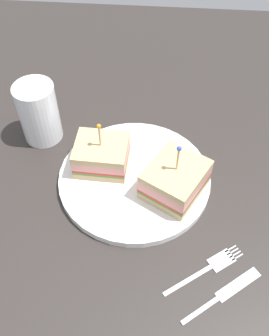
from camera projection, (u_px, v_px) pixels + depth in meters
ground_plane at (134, 184)px, 63.57cm from camera, size 112.10×112.10×2.00cm
plate at (134, 178)px, 62.32cm from camera, size 24.26×24.26×1.24cm
sandwich_half_front at (102, 155)px, 61.50cm from camera, size 8.45×7.32×9.11cm
sandwich_half_back at (175, 179)px, 58.19cm from camera, size 11.16×11.59×9.77cm
drink_glass at (39, 114)px, 65.47cm from camera, size 6.72×6.72×10.74cm
fork at (212, 266)px, 53.20cm from camera, size 11.14×8.34×0.35cm
knife at (226, 293)px, 50.81cm from camera, size 10.94×8.68×0.35cm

